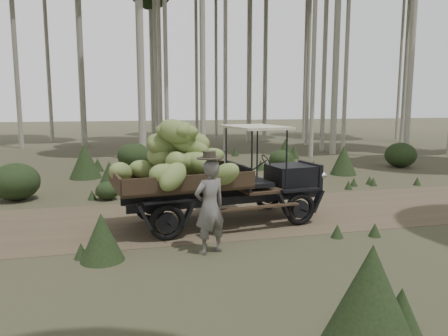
# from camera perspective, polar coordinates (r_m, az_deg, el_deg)

# --- Properties ---
(ground) EXTENTS (120.00, 120.00, 0.00)m
(ground) POSITION_cam_1_polar(r_m,az_deg,el_deg) (11.68, 9.02, -5.70)
(ground) COLOR #473D2B
(ground) RESTS_ON ground
(dirt_track) EXTENTS (70.00, 4.00, 0.01)m
(dirt_track) POSITION_cam_1_polar(r_m,az_deg,el_deg) (11.68, 9.02, -5.68)
(dirt_track) COLOR brown
(dirt_track) RESTS_ON ground
(banana_truck) EXTENTS (5.33, 2.77, 2.58)m
(banana_truck) POSITION_cam_1_polar(r_m,az_deg,el_deg) (9.96, -3.21, 0.42)
(banana_truck) COLOR black
(banana_truck) RESTS_ON ground
(farmer) EXTENTS (0.77, 0.65, 1.97)m
(farmer) POSITION_cam_1_polar(r_m,az_deg,el_deg) (8.27, -1.88, -4.92)
(farmer) COLOR #5C5954
(farmer) RESTS_ON ground
(undergrowth) EXTENTS (19.41, 24.89, 1.33)m
(undergrowth) POSITION_cam_1_polar(r_m,az_deg,el_deg) (12.71, 5.18, -2.13)
(undergrowth) COLOR #233319
(undergrowth) RESTS_ON ground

